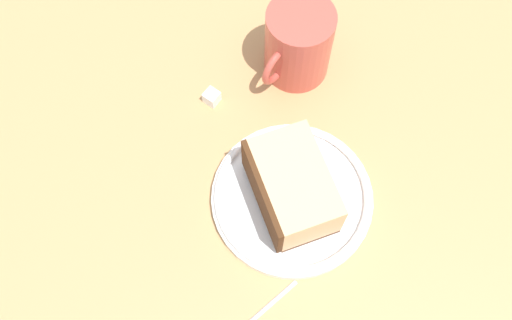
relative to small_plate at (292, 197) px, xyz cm
name	(u,v)px	position (x,y,z in cm)	size (l,w,h in cm)	color
ground_plane	(249,215)	(4.59, -1.99, -2.67)	(147.17, 147.17, 3.44)	tan
small_plate	(292,197)	(0.00, 0.00, 0.00)	(18.03, 18.03, 1.93)	white
cake_slice	(292,187)	(0.26, -0.08, 3.44)	(10.23, 12.70, 6.49)	#472814
tea_mug	(298,43)	(-11.30, -13.59, 4.05)	(10.44, 7.96, 9.86)	#BF4C3F
sugar_cube	(212,97)	(-0.21, -15.87, -0.12)	(1.67, 1.67, 1.67)	white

